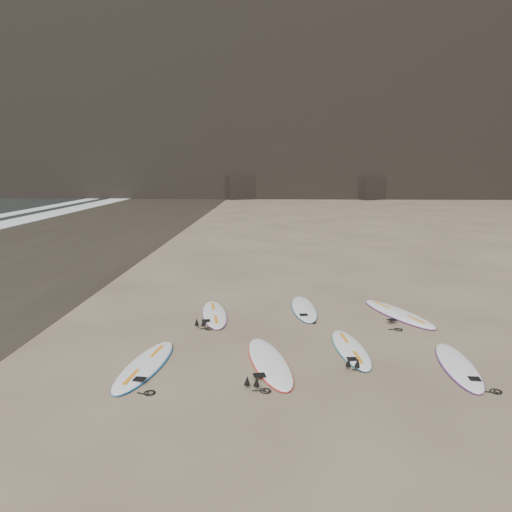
% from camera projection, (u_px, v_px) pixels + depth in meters
% --- Properties ---
extents(ground, '(240.00, 240.00, 0.00)m').
position_uv_depth(ground, '(369.00, 355.00, 9.69)').
color(ground, '#897559').
rests_on(ground, ground).
extents(surfboard_0, '(0.92, 2.54, 0.09)m').
position_uv_depth(surfboard_0, '(145.00, 365.00, 9.10)').
color(surfboard_0, white).
rests_on(surfboard_0, ground).
extents(surfboard_1, '(1.18, 2.63, 0.09)m').
position_uv_depth(surfboard_1, '(269.00, 361.00, 9.25)').
color(surfboard_1, white).
rests_on(surfboard_1, ground).
extents(surfboard_2, '(0.77, 2.29, 0.08)m').
position_uv_depth(surfboard_2, '(351.00, 348.00, 9.92)').
color(surfboard_2, white).
rests_on(surfboard_2, ground).
extents(surfboard_3, '(0.71, 2.34, 0.08)m').
position_uv_depth(surfboard_3, '(458.00, 365.00, 9.08)').
color(surfboard_3, white).
rests_on(surfboard_3, ground).
extents(surfboard_5, '(0.98, 2.40, 0.08)m').
position_uv_depth(surfboard_5, '(214.00, 314.00, 12.21)').
color(surfboard_5, white).
rests_on(surfboard_5, ground).
extents(surfboard_6, '(0.72, 2.39, 0.09)m').
position_uv_depth(surfboard_6, '(304.00, 308.00, 12.68)').
color(surfboard_6, white).
rests_on(surfboard_6, ground).
extents(surfboard_7, '(1.63, 2.65, 0.09)m').
position_uv_depth(surfboard_7, '(398.00, 313.00, 12.25)').
color(surfboard_7, white).
rests_on(surfboard_7, ground).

